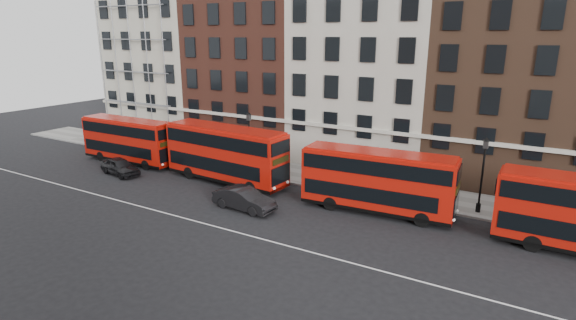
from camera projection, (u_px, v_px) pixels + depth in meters
The scene contains 13 objects.
ground at pixel (267, 224), 29.55m from camera, with size 120.00×120.00×0.00m, color black.
pavement at pixel (334, 180), 38.24m from camera, with size 80.00×5.00×0.15m, color slate.
kerb at pixel (321, 188), 36.17m from camera, with size 80.00×0.30×0.16m, color gray.
road_centre_line at pixel (249, 236), 27.89m from camera, with size 70.00×0.12×0.01m, color white.
building_terrace at pixel (367, 54), 41.75m from camera, with size 64.00×11.95×22.00m.
bus_a at pixel (128, 139), 43.17m from camera, with size 10.23×2.61×4.28m.
bus_b at pixel (225, 153), 37.36m from camera, with size 11.42×3.49×4.73m.
bus_c at pixel (377, 180), 30.97m from camera, with size 10.63×3.21×4.41m.
car_rear at pixel (120, 166), 39.81m from camera, with size 1.76×4.37×1.49m, color black.
car_front at pixel (244, 199), 31.89m from camera, with size 1.65×4.74×1.56m, color black.
lamp_post_left at pixel (249, 139), 40.05m from camera, with size 0.44×0.44×5.33m.
lamp_post_right at pixel (483, 172), 30.44m from camera, with size 0.44×0.44×5.33m.
iron_railings at pixel (345, 167), 39.91m from camera, with size 6.60×0.06×1.00m, color black, non-canonical shape.
Camera 1 is at (15.04, -22.82, 12.10)m, focal length 28.00 mm.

